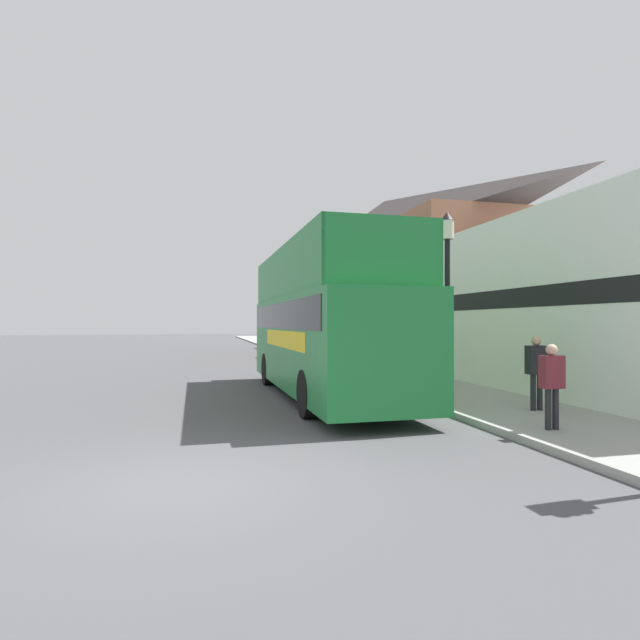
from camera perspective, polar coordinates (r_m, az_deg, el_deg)
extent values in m
plane|color=#4C4C4F|center=(27.77, -14.06, -4.70)|extent=(144.00, 144.00, 0.00)
cube|color=#999993|center=(25.74, 2.25, -4.89)|extent=(3.18, 108.00, 0.14)
cube|color=white|center=(16.49, 31.15, 1.46)|extent=(6.00, 10.75, 5.21)
cube|color=black|center=(14.57, 22.87, 2.44)|extent=(0.12, 10.21, 0.55)
cube|color=#9E664C|center=(32.43, 7.38, 1.99)|extent=(6.00, 25.56, 6.87)
pyramid|color=#383333|center=(33.02, 7.37, 10.69)|extent=(6.00, 25.56, 3.12)
cube|color=#1E7A38|center=(14.15, 0.35, -2.59)|extent=(2.61, 10.24, 2.50)
cube|color=yellow|center=(13.65, 0.89, -2.15)|extent=(2.58, 5.65, 0.45)
cube|color=black|center=(14.14, 0.35, 0.45)|extent=(2.63, 9.43, 0.70)
cube|color=#1E7A38|center=(14.16, 0.35, 2.68)|extent=(2.60, 9.43, 0.10)
cube|color=#1E7A38|center=(13.96, -4.51, 5.58)|extent=(0.17, 9.40, 1.29)
cube|color=#1E7A38|center=(14.56, 5.00, 5.33)|extent=(0.17, 9.40, 1.29)
cube|color=#1E7A38|center=(9.80, 7.30, 8.13)|extent=(2.50, 0.10, 1.29)
cube|color=#1E7A38|center=(18.08, -2.84, 4.21)|extent=(2.52, 1.46, 1.29)
cylinder|color=black|center=(17.09, -6.02, -5.61)|extent=(0.29, 1.07, 1.07)
cylinder|color=black|center=(17.56, 1.30, -5.47)|extent=(0.29, 1.07, 1.07)
cylinder|color=black|center=(11.10, -1.45, -8.44)|extent=(0.29, 1.07, 1.07)
cylinder|color=black|center=(11.80, 9.38, -7.95)|extent=(0.29, 1.07, 1.07)
cube|color=#9E9EA3|center=(21.67, -2.14, -4.49)|extent=(1.88, 4.22, 0.75)
cube|color=black|center=(21.51, -2.07, -2.89)|extent=(1.61, 2.05, 0.47)
cylinder|color=black|center=(22.78, -4.88, -4.88)|extent=(0.22, 0.62, 0.61)
cylinder|color=black|center=(23.13, -0.92, -4.81)|extent=(0.22, 0.62, 0.61)
cylinder|color=black|center=(20.26, -3.54, -5.44)|extent=(0.22, 0.62, 0.61)
cylinder|color=black|center=(20.65, 0.87, -5.34)|extent=(0.22, 0.62, 0.61)
cylinder|color=#232328|center=(10.15, 24.62, -9.24)|extent=(0.11, 0.11, 0.76)
cylinder|color=#232328|center=(10.24, 25.32, -9.16)|extent=(0.11, 0.11, 0.76)
cube|color=maroon|center=(10.11, 24.96, -5.40)|extent=(0.41, 0.23, 0.60)
sphere|color=tan|center=(10.09, 24.96, -3.11)|extent=(0.21, 0.21, 0.21)
cylinder|color=#232328|center=(12.22, 23.18, -7.61)|extent=(0.12, 0.12, 0.81)
cylinder|color=#232328|center=(12.32, 23.82, -7.55)|extent=(0.12, 0.12, 0.81)
cube|color=black|center=(12.20, 23.49, -4.20)|extent=(0.44, 0.24, 0.64)
sphere|color=tan|center=(12.18, 23.49, -2.17)|extent=(0.22, 0.22, 0.22)
cylinder|color=black|center=(12.49, 14.36, -0.15)|extent=(0.13, 0.13, 4.00)
cylinder|color=silver|center=(12.70, 14.34, 9.93)|extent=(0.32, 0.32, 0.45)
cone|color=black|center=(12.76, 14.34, 11.41)|extent=(0.35, 0.35, 0.22)
cylinder|color=black|center=(19.76, 4.07, 0.51)|extent=(0.13, 0.13, 4.52)
cylinder|color=silver|center=(19.95, 4.07, 7.67)|extent=(0.32, 0.32, 0.45)
cone|color=black|center=(20.00, 4.07, 8.62)|extent=(0.35, 0.35, 0.22)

